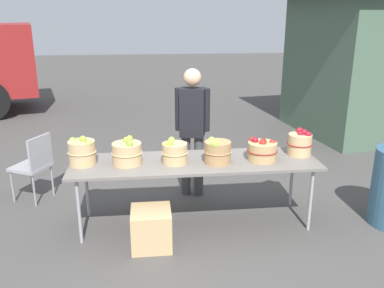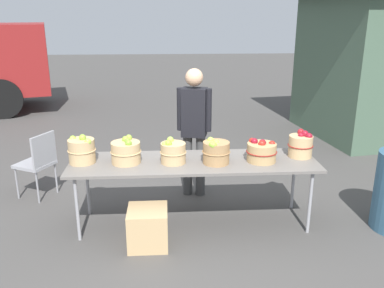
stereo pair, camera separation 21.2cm
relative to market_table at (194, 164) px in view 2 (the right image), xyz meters
The scene contains 11 objects.
ground_plane 0.71m from the market_table, ahead, with size 40.00×40.00×0.00m, color #474442.
market_table is the anchor object (origin of this frame).
apple_basket_green_0 1.22m from the market_table, behind, with size 0.30×0.30×0.32m.
apple_basket_green_1 0.75m from the market_table, behind, with size 0.33×0.33×0.29m.
apple_basket_green_2 0.28m from the market_table, behind, with size 0.29×0.29×0.27m.
apple_basket_green_3 0.29m from the market_table, 17.69° to the right, with size 0.31×0.31×0.27m.
apple_basket_red_0 0.75m from the market_table, ahead, with size 0.34×0.34×0.25m.
apple_basket_red_1 1.22m from the market_table, ahead, with size 0.28×0.28×0.30m.
vendor_adult 0.81m from the market_table, 85.80° to the left, with size 0.43×0.28×1.66m.
folding_chair 2.11m from the market_table, 156.95° to the left, with size 0.54×0.54×0.86m.
produce_crate 0.84m from the market_table, 138.47° to the right, with size 0.40×0.40×0.40m, color tan.
Camera 2 is at (-0.28, -4.18, 2.30)m, focal length 38.21 mm.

